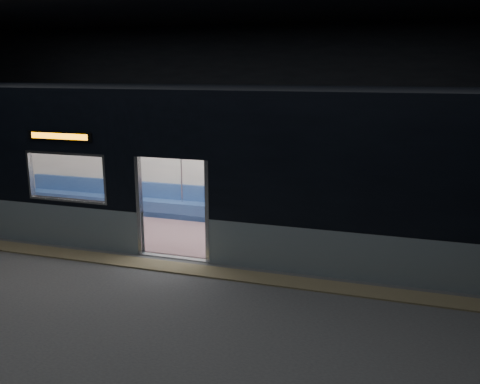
% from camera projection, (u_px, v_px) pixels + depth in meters
% --- Properties ---
extents(station_floor, '(24.00, 14.00, 0.01)m').
position_uv_depth(station_floor, '(151.00, 278.00, 9.31)').
color(station_floor, '#47494C').
rests_on(station_floor, ground).
extents(station_envelope, '(24.00, 14.00, 5.00)m').
position_uv_depth(station_envelope, '(141.00, 73.00, 8.44)').
color(station_envelope, black).
rests_on(station_envelope, station_floor).
extents(tactile_strip, '(22.80, 0.50, 0.03)m').
position_uv_depth(tactile_strip, '(164.00, 266.00, 9.81)').
color(tactile_strip, '#8C7F59').
rests_on(tactile_strip, station_floor).
extents(metro_car, '(18.00, 3.04, 3.35)m').
position_uv_depth(metro_car, '(200.00, 156.00, 11.22)').
color(metro_car, gray).
rests_on(metro_car, station_floor).
extents(passenger, '(0.43, 0.71, 1.37)m').
position_uv_depth(passenger, '(222.00, 192.00, 12.36)').
color(passenger, black).
rests_on(passenger, metro_car).
extents(handbag, '(0.29, 0.25, 0.15)m').
position_uv_depth(handbag, '(217.00, 199.00, 12.19)').
color(handbag, black).
rests_on(handbag, passenger).
extents(transit_map, '(0.96, 0.03, 0.62)m').
position_uv_depth(transit_map, '(349.00, 170.00, 11.62)').
color(transit_map, white).
rests_on(transit_map, metro_car).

